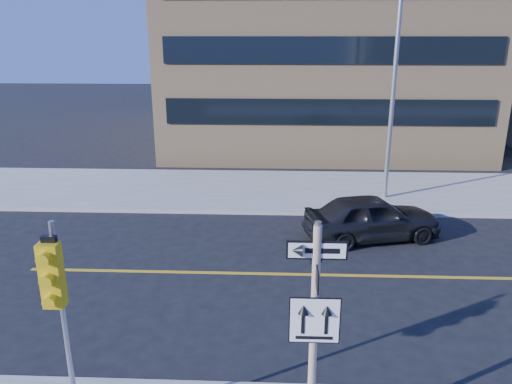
{
  "coord_description": "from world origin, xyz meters",
  "views": [
    {
      "loc": [
        -0.62,
        -9.35,
        6.86
      ],
      "look_at": [
        -1.19,
        4.0,
        2.56
      ],
      "focal_mm": 35.0,
      "sensor_mm": 36.0,
      "label": 1
    }
  ],
  "objects_px": {
    "traffic_signal": "(56,293)",
    "streetlight_a": "(395,88)",
    "sign_pole": "(314,327)",
    "parked_car_a": "(372,217)"
  },
  "relations": [
    {
      "from": "traffic_signal",
      "to": "streetlight_a",
      "type": "bearing_deg",
      "value": 59.2
    },
    {
      "from": "sign_pole",
      "to": "parked_car_a",
      "type": "distance_m",
      "value": 9.84
    },
    {
      "from": "traffic_signal",
      "to": "streetlight_a",
      "type": "xyz_separation_m",
      "value": [
        8.0,
        13.42,
        1.73
      ]
    },
    {
      "from": "traffic_signal",
      "to": "parked_car_a",
      "type": "relative_size",
      "value": 0.86
    },
    {
      "from": "streetlight_a",
      "to": "sign_pole",
      "type": "bearing_deg",
      "value": -106.77
    },
    {
      "from": "parked_car_a",
      "to": "streetlight_a",
      "type": "distance_m",
      "value": 5.75
    },
    {
      "from": "sign_pole",
      "to": "traffic_signal",
      "type": "distance_m",
      "value": 4.05
    },
    {
      "from": "traffic_signal",
      "to": "sign_pole",
      "type": "bearing_deg",
      "value": 2.11
    },
    {
      "from": "sign_pole",
      "to": "parked_car_a",
      "type": "xyz_separation_m",
      "value": [
        2.68,
        9.33,
        -1.65
      ]
    },
    {
      "from": "sign_pole",
      "to": "streetlight_a",
      "type": "distance_m",
      "value": 14.05
    }
  ]
}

